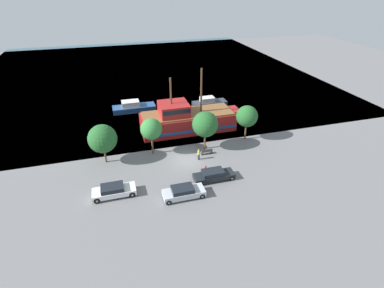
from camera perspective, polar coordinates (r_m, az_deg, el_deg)
ground_plane at (r=40.24m, az=-0.93°, el=-3.08°), size 160.00×160.00×0.00m
water_surface at (r=80.26m, az=-9.47°, el=13.40°), size 80.00×80.00×0.00m
pirate_ship at (r=47.46m, az=-0.98°, el=4.69°), size 15.95×5.31×9.75m
moored_boat_dockside at (r=55.93m, az=-11.12°, el=6.90°), size 7.66×2.59×1.94m
moored_boat_outer at (r=57.13m, az=3.27°, el=7.86°), size 6.42×2.25×1.80m
parked_car_curb_front at (r=36.32m, az=4.14°, el=-5.91°), size 4.96×1.82×1.31m
parked_car_curb_mid at (r=34.90m, az=-14.69°, el=-8.58°), size 4.78×1.97×1.34m
parked_car_curb_rear at (r=33.59m, az=-1.63°, el=-9.15°), size 4.67×1.92×1.35m
fire_hydrant at (r=37.98m, az=2.59°, el=-4.56°), size 0.42×0.25×0.76m
bench_promenade_east at (r=41.36m, az=2.84°, el=-1.43°), size 1.57×0.45×0.85m
pedestrian_walking_near at (r=39.98m, az=1.29°, el=-1.99°), size 0.32×0.32×1.57m
tree_row_east at (r=39.76m, az=-16.68°, el=0.96°), size 3.70×3.70×5.35m
tree_row_mideast at (r=40.27m, az=-7.78°, el=2.81°), size 2.91×2.91×5.23m
tree_row_midwest at (r=41.13m, az=2.52°, el=3.76°), size 3.60×3.60×5.64m
tree_row_west at (r=44.45m, az=10.42°, el=5.21°), size 3.16×3.16×5.34m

